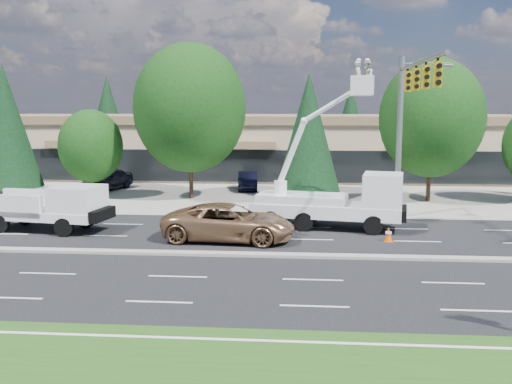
# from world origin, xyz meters

# --- Properties ---
(ground) EXTENTS (140.00, 140.00, 0.00)m
(ground) POSITION_xyz_m (0.00, 0.00, 0.00)
(ground) COLOR black
(ground) RESTS_ON ground
(concrete_apron) EXTENTS (140.00, 22.00, 0.01)m
(concrete_apron) POSITION_xyz_m (0.00, 20.00, 0.01)
(concrete_apron) COLOR gray
(concrete_apron) RESTS_ON ground
(road_median) EXTENTS (120.00, 0.55, 0.12)m
(road_median) POSITION_xyz_m (0.00, 0.00, 0.06)
(road_median) COLOR gray
(road_median) RESTS_ON ground
(strip_mall) EXTENTS (50.40, 15.40, 5.50)m
(strip_mall) POSITION_xyz_m (0.00, 29.97, 2.83)
(strip_mall) COLOR tan
(strip_mall) RESTS_ON ground
(tree_front_b) EXTENTS (4.66, 4.66, 9.18)m
(tree_front_b) POSITION_xyz_m (-16.00, 15.00, 4.93)
(tree_front_b) COLOR #332114
(tree_front_b) RESTS_ON ground
(tree_front_c) EXTENTS (4.40, 4.40, 6.11)m
(tree_front_c) POSITION_xyz_m (-10.00, 15.00, 3.57)
(tree_front_c) COLOR #332114
(tree_front_c) RESTS_ON ground
(tree_front_d) EXTENTS (7.60, 7.60, 10.55)m
(tree_front_d) POSITION_xyz_m (-3.00, 15.00, 6.18)
(tree_front_d) COLOR #332114
(tree_front_d) RESTS_ON ground
(tree_front_e) EXTENTS (4.32, 4.32, 8.52)m
(tree_front_e) POSITION_xyz_m (5.00, 15.00, 4.57)
(tree_front_e) COLOR #332114
(tree_front_e) RESTS_ON ground
(tree_front_f) EXTENTS (6.82, 6.82, 9.47)m
(tree_front_f) POSITION_xyz_m (13.00, 15.00, 5.54)
(tree_front_f) COLOR #332114
(tree_front_f) RESTS_ON ground
(tree_back_a) EXTENTS (5.00, 5.00, 9.85)m
(tree_back_a) POSITION_xyz_m (-18.00, 42.00, 5.29)
(tree_back_a) COLOR #332114
(tree_back_a) RESTS_ON ground
(tree_back_b) EXTENTS (4.89, 4.89, 9.64)m
(tree_back_b) POSITION_xyz_m (-4.00, 42.00, 5.17)
(tree_back_b) COLOR #332114
(tree_back_b) RESTS_ON ground
(tree_back_c) EXTENTS (4.47, 4.47, 8.81)m
(tree_back_c) POSITION_xyz_m (10.00, 42.00, 4.73)
(tree_back_c) COLOR #332114
(tree_back_c) RESTS_ON ground
(tree_back_d) EXTENTS (5.02, 5.02, 9.90)m
(tree_back_d) POSITION_xyz_m (22.00, 42.00, 5.31)
(tree_back_d) COLOR #332114
(tree_back_d) RESTS_ON ground
(signal_mast) EXTENTS (2.76, 10.16, 9.00)m
(signal_mast) POSITION_xyz_m (10.03, 7.04, 6.06)
(signal_mast) COLOR gray
(signal_mast) RESTS_ON ground
(utility_pickup) EXTENTS (6.40, 3.16, 2.35)m
(utility_pickup) POSITION_xyz_m (-8.05, 4.13, 0.97)
(utility_pickup) COLOR white
(utility_pickup) RESTS_ON ground
(bucket_truck) EXTENTS (7.97, 3.62, 8.61)m
(bucket_truck) POSITION_xyz_m (6.44, 5.85, 1.80)
(bucket_truck) COLOR white
(bucket_truck) RESTS_ON ground
(traffic_cone_b) EXTENTS (0.40, 0.40, 0.70)m
(traffic_cone_b) POSITION_xyz_m (-0.79, 4.29, 0.34)
(traffic_cone_b) COLOR #E65607
(traffic_cone_b) RESTS_ON ground
(traffic_cone_c) EXTENTS (0.40, 0.40, 0.70)m
(traffic_cone_c) POSITION_xyz_m (-0.41, 3.41, 0.34)
(traffic_cone_c) COLOR #E65607
(traffic_cone_c) RESTS_ON ground
(traffic_cone_d) EXTENTS (0.40, 0.40, 0.70)m
(traffic_cone_d) POSITION_xyz_m (8.65, 3.11, 0.34)
(traffic_cone_d) COLOR #E65607
(traffic_cone_d) RESTS_ON ground
(minivan) EXTENTS (6.40, 3.31, 1.73)m
(minivan) POSITION_xyz_m (1.17, 2.80, 0.86)
(minivan) COLOR #956B48
(minivan) RESTS_ON ground
(parked_car_west) EXTENTS (3.20, 5.18, 1.64)m
(parked_car_west) POSITION_xyz_m (-10.10, 18.34, 0.82)
(parked_car_west) COLOR black
(parked_car_west) RESTS_ON ground
(parked_car_east) EXTENTS (1.84, 4.20, 1.34)m
(parked_car_east) POSITION_xyz_m (0.48, 19.43, 0.67)
(parked_car_east) COLOR black
(parked_car_east) RESTS_ON ground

